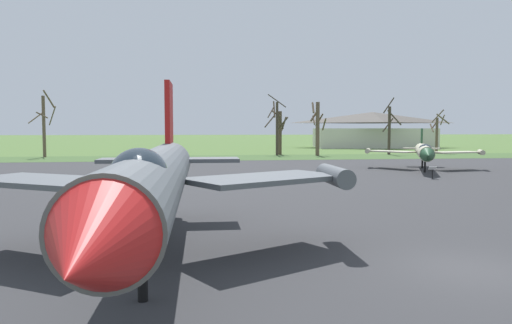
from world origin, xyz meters
TOP-DOWN VIEW (x-y plane):
  - ground_plane at (0.00, 0.00)m, footprint 600.00×600.00m
  - asphalt_apron at (0.00, 17.32)m, footprint 74.80×57.74m
  - grass_verge_strip at (0.00, 52.19)m, footprint 134.80×12.00m
  - jet_fighter_front_right at (-8.53, 1.71)m, footprint 12.20×17.54m
  - jet_fighter_rear_center at (13.81, 29.91)m, footprint 10.67×12.35m
  - info_placard_rear_center at (10.89, 22.76)m, footprint 0.61×0.40m
  - bare_tree_far_left at (-26.67, 56.45)m, footprint 3.60×3.26m
  - bare_tree_left_of_center at (5.07, 57.13)m, footprint 3.50×3.45m
  - bare_tree_center at (5.90, 59.37)m, footprint 2.34×2.39m
  - bare_tree_right_of_center at (10.62, 55.44)m, footprint 2.20×2.18m
  - bare_tree_far_right at (21.97, 56.77)m, footprint 2.48×2.52m
  - bare_tree_backdrop_extra at (31.01, 59.58)m, footprint 2.61×2.94m
  - visitor_building at (30.24, 84.88)m, footprint 26.06×17.67m

SIDE VIEW (x-z plane):
  - ground_plane at x=0.00m, z-range 0.00..0.00m
  - asphalt_apron at x=0.00m, z-range 0.00..0.05m
  - grass_verge_strip at x=0.00m, z-range 0.00..0.06m
  - info_placard_rear_center at x=10.89m, z-range 0.14..1.16m
  - jet_fighter_rear_center at x=13.81m, z-range -0.15..3.76m
  - jet_fighter_front_right at x=-8.53m, z-range -0.41..5.39m
  - bare_tree_backdrop_extra at x=31.01m, z-range 0.02..6.96m
  - visitor_building at x=30.24m, z-range -0.06..7.27m
  - bare_tree_center at x=5.90m, z-range -0.33..7.70m
  - bare_tree_far_right at x=21.97m, z-range -0.28..8.27m
  - bare_tree_right_of_center at x=10.62m, z-range 0.36..8.04m
  - bare_tree_left_of_center at x=5.07m, z-range -0.05..8.72m
  - bare_tree_far_left at x=-26.67m, z-range 0.08..9.06m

